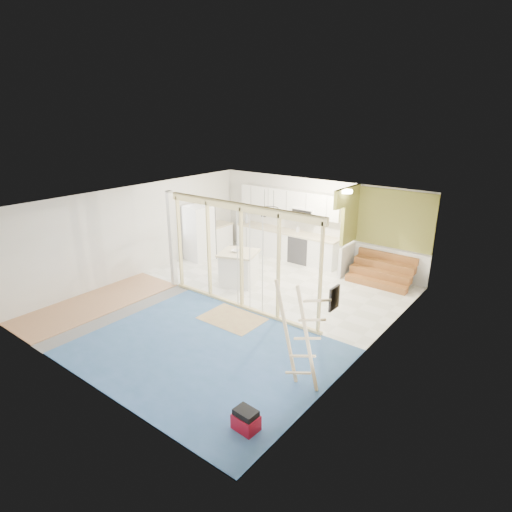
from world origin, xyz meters
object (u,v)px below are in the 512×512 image
Objects in this scene: toolbox at (246,421)px; ladder at (299,337)px; island at (239,268)px; fridge at (199,233)px.

toolbox is 1.61m from ladder.
ladder reaches higher than island.
island is 5.68m from toolbox.
fridge is 1.43× the size of island.
island is 4.75m from ladder.
island is at bearing -11.66° from fridge.
fridge is 7.93m from toolbox.
fridge is 0.92× the size of ladder.
fridge is 2.49m from island.
fridge is at bearing 143.54° from toolbox.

